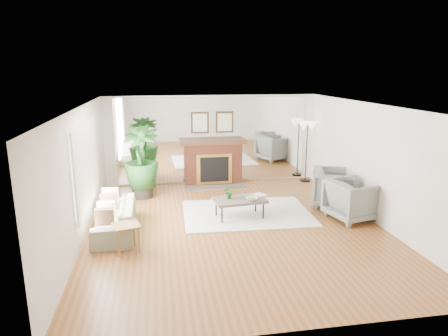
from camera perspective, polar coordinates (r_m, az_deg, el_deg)
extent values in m
plane|color=brown|center=(8.43, 1.64, -8.36)|extent=(7.00, 7.00, 0.00)
cube|color=white|center=(8.03, -19.71, -0.94)|extent=(0.02, 7.00, 2.50)
cube|color=white|center=(9.10, 20.50, 0.67)|extent=(0.02, 7.00, 2.50)
cube|color=white|center=(11.42, -1.71, 4.08)|extent=(6.00, 0.02, 2.50)
cube|color=silver|center=(11.40, -1.70, 4.06)|extent=(5.40, 0.04, 2.40)
cube|color=#B2E09E|center=(8.39, -19.11, 0.42)|extent=(0.04, 2.40, 1.50)
cube|color=brown|center=(11.34, -1.54, 0.66)|extent=(1.60, 0.40, 1.20)
cube|color=gold|center=(11.17, -1.39, -0.18)|extent=(1.00, 0.04, 0.85)
cube|color=black|center=(11.15, -1.37, -0.20)|extent=(0.80, 0.04, 0.70)
cube|color=#5E524A|center=(11.16, -1.27, -2.67)|extent=(1.70, 0.55, 0.03)
cube|color=#492517|center=(11.20, -1.55, 3.73)|extent=(1.85, 0.46, 0.10)
cube|color=black|center=(11.24, -3.46, 6.48)|extent=(0.50, 0.04, 0.60)
cube|color=black|center=(11.34, 0.08, 6.57)|extent=(0.50, 0.04, 0.60)
cube|color=silver|center=(9.15, 3.28, -6.46)|extent=(2.92, 2.14, 0.03)
cube|color=#5E524A|center=(8.75, 2.24, -4.60)|extent=(1.19, 0.78, 0.06)
cylinder|color=black|center=(8.48, -0.29, -6.80)|extent=(0.03, 0.03, 0.39)
cylinder|color=black|center=(8.77, 5.63, -6.16)|extent=(0.03, 0.03, 0.39)
cylinder|color=black|center=(8.90, -1.13, -5.78)|extent=(0.03, 0.03, 0.39)
cylinder|color=black|center=(9.18, 4.54, -5.21)|extent=(0.03, 0.03, 0.39)
imported|color=gray|center=(8.40, -15.33, -6.86)|extent=(0.81, 1.98, 0.57)
imported|color=gray|center=(9.90, 15.40, -2.72)|extent=(1.29, 1.27, 0.90)
imported|color=gray|center=(9.14, 17.89, -4.33)|extent=(1.16, 1.14, 0.88)
cube|color=#97683C|center=(7.39, -13.82, -7.97)|extent=(0.55, 0.55, 0.04)
cylinder|color=#97683C|center=(7.30, -14.80, -10.46)|extent=(0.04, 0.04, 0.48)
cylinder|color=#97683C|center=(7.36, -12.04, -10.08)|extent=(0.04, 0.04, 0.48)
cylinder|color=#97683C|center=(7.62, -15.33, -9.43)|extent=(0.04, 0.04, 0.48)
cylinder|color=#97683C|center=(7.68, -12.69, -9.07)|extent=(0.04, 0.04, 0.48)
cylinder|color=black|center=(10.46, -11.55, -3.08)|extent=(0.53, 0.53, 0.38)
imported|color=#285E22|center=(10.25, -11.79, 1.54)|extent=(0.93, 0.93, 1.58)
cylinder|color=black|center=(11.99, 11.49, -1.75)|extent=(0.30, 0.30, 0.04)
cylinder|color=black|center=(11.80, 11.69, 2.10)|extent=(0.03, 0.03, 1.69)
cone|color=white|center=(11.62, 11.29, 5.91)|extent=(0.32, 0.32, 0.23)
cone|color=white|center=(11.71, 12.46, 5.91)|extent=(0.32, 0.32, 0.23)
imported|color=#285E22|center=(8.73, 0.68, -3.45)|extent=(0.29, 0.26, 0.28)
imported|color=#97683C|center=(8.65, 3.94, -4.41)|extent=(0.29, 0.29, 0.07)
imported|color=#97683C|center=(8.95, 4.62, -3.94)|extent=(0.30, 0.34, 0.02)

